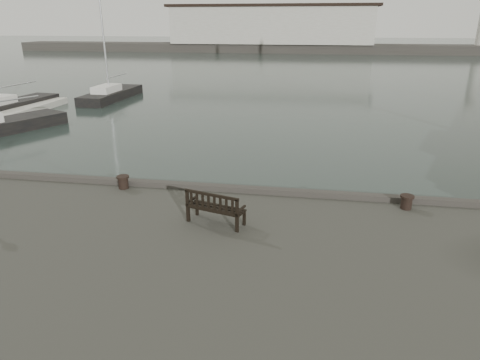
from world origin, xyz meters
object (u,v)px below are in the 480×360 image
Objects in this scene: bollard_right at (407,202)px; yacht_b at (4,110)px; yacht_d at (112,97)px; bench at (216,214)px; bollard_left at (123,182)px.

yacht_b is at bearing 146.82° from bollard_right.
yacht_d is (5.54, 7.58, -0.01)m from yacht_b.
bench is at bearing -58.06° from yacht_d.
bollard_right is at bearing -27.76° from yacht_b.
bollard_right is at bearing -48.28° from yacht_d.
bollard_right is 0.04× the size of yacht_d.
bollard_right is at bearing -1.04° from bollard_left.
bench is 4.21m from bollard_left.
bench is at bearing -29.97° from bollard_left.
yacht_b is 9.39m from yacht_d.
bench is at bearing -36.78° from yacht_b.
bollard_left is at bearing 166.09° from bench.
yacht_b reaches higher than bench.
yacht_b is (-17.98, 17.51, -1.53)m from bollard_left.
bollard_left is 9.05m from bollard_right.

